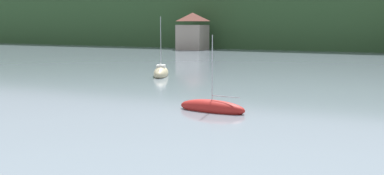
% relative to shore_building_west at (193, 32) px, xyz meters
% --- Properties ---
extents(wooded_hillside, '(352.00, 71.15, 27.89)m').
position_rel_shore_building_west_xyz_m(wooded_hillside, '(29.16, 45.99, 1.69)').
color(wooded_hillside, '#2D4C28').
rests_on(wooded_hillside, ground_plane).
extents(shore_building_west, '(5.93, 5.50, 7.91)m').
position_rel_shore_building_west_xyz_m(shore_building_west, '(0.00, 0.00, 0.00)').
color(shore_building_west, gray).
rests_on(shore_building_west, ground_plane).
extents(sailboat_mid_2, '(4.70, 1.60, 5.18)m').
position_rel_shore_building_west_xyz_m(sailboat_mid_2, '(31.55, -63.52, -3.61)').
color(sailboat_mid_2, red).
rests_on(sailboat_mid_2, ground_plane).
extents(sailboat_far_8, '(3.41, 5.32, 6.72)m').
position_rel_shore_building_west_xyz_m(sailboat_far_8, '(18.76, -47.39, -3.49)').
color(sailboat_far_8, '#CCBC8E').
rests_on(sailboat_far_8, ground_plane).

